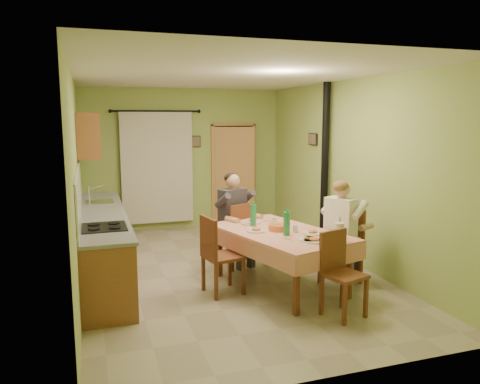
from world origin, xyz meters
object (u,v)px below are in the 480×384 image
object	(u,v)px
chair_right	(341,262)
chair_far	(235,247)
chair_near	(343,291)
chair_left	(222,271)
dining_table	(280,259)
stove_flue	(324,190)
man_right	(342,220)
man_far	(234,209)

from	to	relation	value
chair_right	chair_far	bearing A→B (deg)	20.41
chair_near	chair_left	world-z (taller)	chair_left
dining_table	chair_right	xyz separation A→B (m)	(0.85, -0.12, -0.09)
chair_far	stove_flue	world-z (taller)	stove_flue
chair_far	man_right	world-z (taller)	man_right
chair_near	man_right	distance (m)	1.23
dining_table	chair_far	distance (m)	1.07
man_right	chair_right	bearing A→B (deg)	-90.00
stove_flue	man_right	bearing A→B (deg)	-109.92
chair_far	chair_right	world-z (taller)	chair_right
chair_near	chair_right	distance (m)	1.09
man_right	chair_near	bearing A→B (deg)	126.19
dining_table	man_far	xyz separation A→B (m)	(-0.32, 1.03, 0.50)
dining_table	man_right	size ratio (longest dim) A/B	1.54
chair_near	chair_left	distance (m)	1.56
man_right	stove_flue	size ratio (longest dim) A/B	0.50
chair_near	man_right	size ratio (longest dim) A/B	0.69
chair_near	stove_flue	xyz separation A→B (m)	(1.08, 2.50, 0.73)
dining_table	chair_near	distance (m)	1.12
stove_flue	dining_table	bearing A→B (deg)	-134.34
man_far	stove_flue	world-z (taller)	stove_flue
chair_right	stove_flue	distance (m)	1.80
chair_right	chair_near	bearing A→B (deg)	125.71
chair_near	man_far	distance (m)	2.27
chair_left	man_right	size ratio (longest dim) A/B	0.73
chair_left	man_far	size ratio (longest dim) A/B	0.73
man_far	chair_right	bearing A→B (deg)	-66.49
chair_right	man_far	world-z (taller)	man_far
chair_far	chair_right	distance (m)	1.63
dining_table	man_far	distance (m)	1.19
dining_table	chair_near	bearing A→B (deg)	-90.27
chair_near	chair_left	xyz separation A→B (m)	(-1.10, 1.10, 0.00)
chair_near	man_right	bearing A→B (deg)	-136.45
chair_far	man_right	bearing A→B (deg)	-66.80
dining_table	chair_left	distance (m)	0.80
dining_table	stove_flue	distance (m)	2.10
chair_near	stove_flue	bearing A→B (deg)	-131.00
dining_table	chair_far	xyz separation A→B (m)	(-0.31, 1.02, -0.09)
man_far	chair_far	bearing A→B (deg)	-90.00
man_far	stove_flue	bearing A→B (deg)	-8.56
chair_near	stove_flue	world-z (taller)	stove_flue
dining_table	chair_left	world-z (taller)	chair_left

